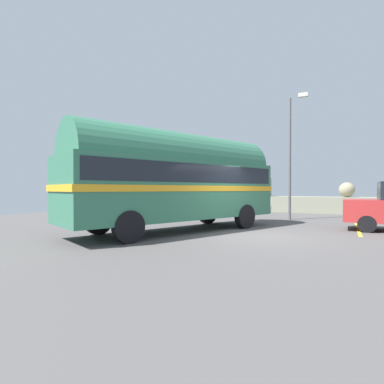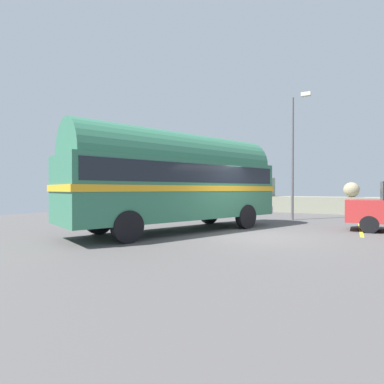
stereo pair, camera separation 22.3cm
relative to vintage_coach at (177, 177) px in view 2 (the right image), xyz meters
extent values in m
cube|color=#4F4C4B|center=(2.92, 0.31, -2.04)|extent=(32.00, 26.00, 0.02)
cube|color=gray|center=(2.92, 12.11, -1.50)|extent=(31.36, 1.80, 1.10)
cube|color=gray|center=(-9.53, 11.68, -0.35)|extent=(1.68, 1.65, 1.19)
sphere|color=gray|center=(-4.45, 12.04, -0.31)|extent=(1.28, 1.28, 1.28)
cube|color=gray|center=(0.04, 11.64, -0.29)|extent=(1.68, 1.73, 1.32)
sphere|color=gray|center=(5.74, 11.99, -0.47)|extent=(0.95, 0.95, 0.95)
cube|color=gold|center=(6.08, 3.81, -2.03)|extent=(0.12, 4.40, 0.01)
cylinder|color=black|center=(-0.01, 2.82, -1.55)|extent=(0.63, 0.99, 0.96)
cylinder|color=black|center=(2.02, 1.97, -1.55)|extent=(0.63, 0.99, 0.96)
cylinder|color=black|center=(-2.03, -1.98, -1.55)|extent=(0.63, 0.99, 0.96)
cylinder|color=black|center=(0.01, -2.83, -1.55)|extent=(0.63, 0.99, 0.96)
cube|color=#317052|center=(0.00, 0.00, -0.48)|extent=(5.46, 8.67, 2.10)
cylinder|color=#317052|center=(0.00, 0.00, 0.57)|extent=(5.15, 8.29, 2.20)
cube|color=gold|center=(0.00, 0.00, -0.42)|extent=(5.54, 8.77, 0.20)
cube|color=black|center=(0.00, 0.00, 0.10)|extent=(5.36, 8.38, 0.64)
cube|color=silver|center=(1.65, 3.93, -1.35)|extent=(2.16, 1.03, 0.28)
cylinder|color=black|center=(6.32, 2.86, -1.72)|extent=(0.62, 0.21, 0.62)
cylinder|color=black|center=(6.34, 4.39, -1.72)|extent=(0.62, 0.21, 0.62)
cylinder|color=#5B5B60|center=(3.06, 6.35, 1.11)|extent=(0.14, 0.14, 6.31)
cube|color=beige|center=(3.79, 5.77, 4.16)|extent=(0.44, 0.24, 0.18)
camera|label=1|loc=(5.60, -9.65, -0.46)|focal=27.77mm
camera|label=2|loc=(5.79, -9.54, -0.46)|focal=27.77mm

